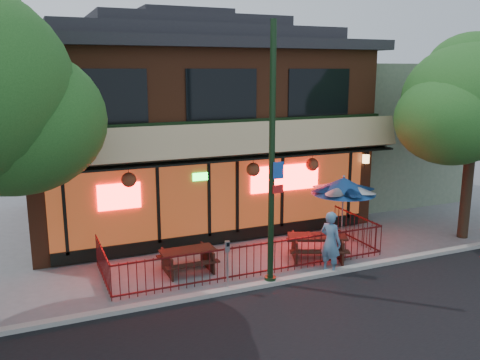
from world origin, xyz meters
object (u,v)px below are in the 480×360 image
object	(u,v)px
street_light	(272,172)
picnic_table_left	(188,257)
picnic_table_right	(317,244)
parking_meter_near	(227,258)
pedestrian	(331,242)
patio_umbrella	(343,186)
street_tree_right	(475,94)

from	to	relation	value
street_light	picnic_table_left	distance (m)	3.69
picnic_table_right	parking_meter_near	xyz separation A→B (m)	(-3.43, -1.10, 0.45)
picnic_table_left	picnic_table_right	bearing A→B (deg)	-8.89
picnic_table_left	pedestrian	xyz separation A→B (m)	(3.78, -1.67, 0.47)
picnic_table_right	pedestrian	size ratio (longest dim) A/B	1.19
patio_umbrella	picnic_table_right	bearing A→B (deg)	-151.15
picnic_table_left	patio_umbrella	size ratio (longest dim) A/B	0.66
street_tree_right	parking_meter_near	bearing A→B (deg)	-173.95
street_tree_right	pedestrian	xyz separation A→B (m)	(-6.09, -0.94, -4.04)
picnic_table_right	patio_umbrella	xyz separation A→B (m)	(1.44, 0.79, 1.55)
parking_meter_near	street_tree_right	bearing A→B (deg)	6.05
street_tree_right	picnic_table_left	world-z (taller)	street_tree_right
street_tree_right	patio_umbrella	size ratio (longest dim) A/B	2.93
picnic_table_left	patio_umbrella	distance (m)	5.66
street_light	street_tree_right	xyz separation A→B (m)	(8.04, 0.99, 1.81)
parking_meter_near	pedestrian	bearing A→B (deg)	0.90
street_light	patio_umbrella	bearing A→B (deg)	27.78
patio_umbrella	pedestrian	distance (m)	2.72
picnic_table_right	street_light	bearing A→B (deg)	-152.94
picnic_table_right	street_tree_right	bearing A→B (deg)	-1.11
street_tree_right	pedestrian	distance (m)	7.37
street_light	pedestrian	size ratio (longest dim) A/B	3.83
patio_umbrella	picnic_table_left	bearing A→B (deg)	-178.22
street_tree_right	picnic_table_left	size ratio (longest dim) A/B	4.43
street_tree_right	patio_umbrella	world-z (taller)	street_tree_right
picnic_table_right	parking_meter_near	distance (m)	3.63
street_light	parking_meter_near	xyz separation A→B (m)	(-1.27, 0.00, -2.20)
street_tree_right	parking_meter_near	size ratio (longest dim) A/B	5.00
patio_umbrella	parking_meter_near	xyz separation A→B (m)	(-4.87, -1.89, -1.10)
street_light	parking_meter_near	distance (m)	2.54
street_tree_right	picnic_table_right	size ratio (longest dim) A/B	3.22
pedestrian	parking_meter_near	world-z (taller)	pedestrian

